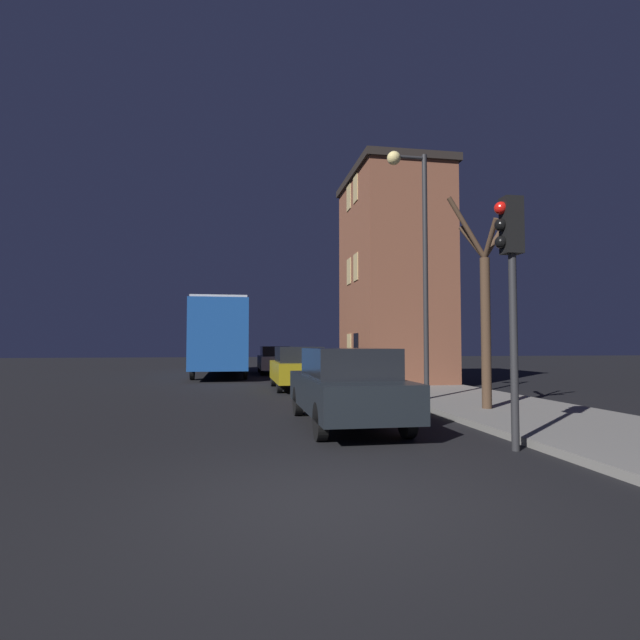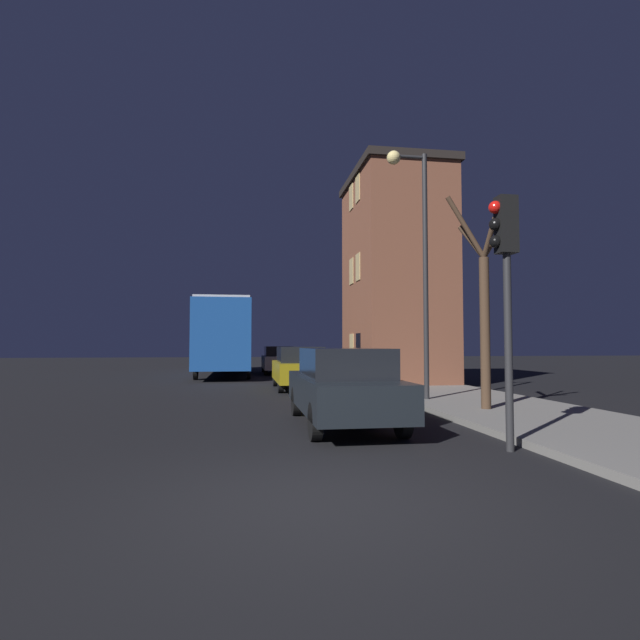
{
  "view_description": "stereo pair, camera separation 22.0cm",
  "coord_description": "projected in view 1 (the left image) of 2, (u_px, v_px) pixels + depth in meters",
  "views": [
    {
      "loc": [
        -1.02,
        -5.21,
        1.64
      ],
      "look_at": [
        1.39,
        8.93,
        2.34
      ],
      "focal_mm": 28.0,
      "sensor_mm": 36.0,
      "label": 1
    },
    {
      "loc": [
        -0.81,
        -5.25,
        1.64
      ],
      "look_at": [
        1.39,
        8.93,
        2.34
      ],
      "focal_mm": 28.0,
      "sensor_mm": 36.0,
      "label": 2
    }
  ],
  "objects": [
    {
      "name": "car_near_lane",
      "position": [
        346.0,
        385.0,
        10.05
      ],
      "size": [
        1.72,
        4.71,
        1.56
      ],
      "color": "black",
      "rests_on": "ground"
    },
    {
      "name": "traffic_light",
      "position": [
        510.0,
        267.0,
        7.8
      ],
      "size": [
        0.43,
        0.24,
        3.95
      ],
      "color": "#28282B",
      "rests_on": "ground"
    },
    {
      "name": "streetlamp",
      "position": [
        416.0,
        237.0,
        13.97
      ],
      "size": [
        1.16,
        0.39,
        6.92
      ],
      "color": "#28282B",
      "rests_on": "sidewalk"
    },
    {
      "name": "ground_plane",
      "position": [
        333.0,
        500.0,
        5.23
      ],
      "size": [
        120.0,
        120.0,
        0.0
      ],
      "primitive_type": "plane",
      "color": "black"
    },
    {
      "name": "bus",
      "position": [
        222.0,
        333.0,
        26.89
      ],
      "size": [
        2.61,
        11.49,
        3.8
      ],
      "color": "#194793",
      "rests_on": "ground"
    },
    {
      "name": "car_mid_lane",
      "position": [
        298.0,
        367.0,
        18.21
      ],
      "size": [
        1.74,
        4.24,
        1.55
      ],
      "color": "olive",
      "rests_on": "ground"
    },
    {
      "name": "car_far_lane",
      "position": [
        276.0,
        360.0,
        27.98
      ],
      "size": [
        1.83,
        4.72,
        1.53
      ],
      "color": "#B7BABF",
      "rests_on": "ground"
    },
    {
      "name": "bare_tree",
      "position": [
        485.0,
        305.0,
        11.82
      ],
      "size": [
        1.66,
        1.15,
        5.01
      ],
      "color": "#473323",
      "rests_on": "sidewalk"
    },
    {
      "name": "brick_building",
      "position": [
        393.0,
        276.0,
        21.01
      ],
      "size": [
        3.73,
        5.62,
        8.74
      ],
      "color": "brown",
      "rests_on": "sidewalk"
    }
  ]
}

